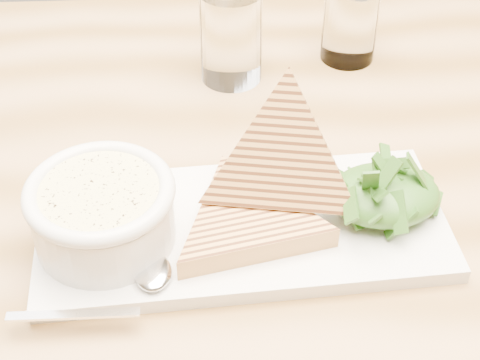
{
  "coord_description": "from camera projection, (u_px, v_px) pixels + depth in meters",
  "views": [
    {
      "loc": [
        0.01,
        -0.67,
        1.24
      ],
      "look_at": [
        0.07,
        -0.16,
        0.79
      ],
      "focal_mm": 55.0,
      "sensor_mm": 36.0,
      "label": 1
    }
  ],
  "objects": [
    {
      "name": "glass_near",
      "position": [
        231.0,
        36.0,
        0.86
      ],
      "size": [
        0.07,
        0.07,
        0.11
      ],
      "primitive_type": "cylinder",
      "color": "white",
      "rests_on": "table_top"
    },
    {
      "name": "table_top",
      "position": [
        177.0,
        212.0,
        0.75
      ],
      "size": [
        1.33,
        0.94,
        0.04
      ],
      "primitive_type": "cube",
      "rotation": [
        0.0,
        0.0,
        -0.07
      ],
      "color": "#A67C4D",
      "rests_on": "ground"
    },
    {
      "name": "spoon_handle",
      "position": [
        73.0,
        314.0,
        0.6
      ],
      "size": [
        0.11,
        0.02,
        0.0
      ],
      "primitive_type": "cube",
      "rotation": [
        0.0,
        0.0,
        -0.07
      ],
      "color": "silver",
      "rests_on": "platter"
    },
    {
      "name": "platter",
      "position": [
        243.0,
        228.0,
        0.69
      ],
      "size": [
        0.38,
        0.17,
        0.02
      ],
      "primitive_type": "cube",
      "rotation": [
        0.0,
        0.0,
        -0.0
      ],
      "color": "white",
      "rests_on": "table_top"
    },
    {
      "name": "salad_base",
      "position": [
        384.0,
        195.0,
        0.69
      ],
      "size": [
        0.11,
        0.08,
        0.04
      ],
      "primitive_type": "ellipsoid",
      "color": "#194A11",
      "rests_on": "platter"
    },
    {
      "name": "soup",
      "position": [
        99.0,
        193.0,
        0.64
      ],
      "size": [
        0.11,
        0.11,
        0.01
      ],
      "primitive_type": "cylinder",
      "color": "#E6D98C",
      "rests_on": "soup_bowl"
    },
    {
      "name": "glass_far",
      "position": [
        350.0,
        21.0,
        0.9
      ],
      "size": [
        0.07,
        0.07,
        0.1
      ],
      "primitive_type": "cylinder",
      "color": "white",
      "rests_on": "table_top"
    },
    {
      "name": "arugula_pile",
      "position": [
        385.0,
        189.0,
        0.68
      ],
      "size": [
        0.11,
        0.1,
        0.05
      ],
      "primitive_type": null,
      "color": "#3D6421",
      "rests_on": "platter"
    },
    {
      "name": "sandwich_flat",
      "position": [
        246.0,
        222.0,
        0.67
      ],
      "size": [
        0.2,
        0.2,
        0.02
      ],
      "primitive_type": null,
      "rotation": [
        0.0,
        0.0,
        0.15
      ],
      "color": "#C28A46",
      "rests_on": "platter"
    },
    {
      "name": "bowl_rim",
      "position": [
        99.0,
        191.0,
        0.63
      ],
      "size": [
        0.13,
        0.13,
        0.01
      ],
      "primitive_type": "torus",
      "color": "white",
      "rests_on": "soup_bowl"
    },
    {
      "name": "soup_bowl",
      "position": [
        103.0,
        218.0,
        0.65
      ],
      "size": [
        0.13,
        0.13,
        0.05
      ],
      "primitive_type": "cylinder",
      "color": "white",
      "rests_on": "platter"
    },
    {
      "name": "sandwich_lean",
      "position": [
        282.0,
        162.0,
        0.67
      ],
      "size": [
        0.21,
        0.2,
        0.19
      ],
      "primitive_type": null,
      "rotation": [
        1.03,
        0.0,
        -0.24
      ],
      "color": "#C28A46",
      "rests_on": "sandwich_flat"
    },
    {
      "name": "spoon_bowl",
      "position": [
        153.0,
        272.0,
        0.63
      ],
      "size": [
        0.04,
        0.05,
        0.01
      ],
      "primitive_type": "ellipsoid",
      "rotation": [
        0.0,
        0.0,
        -0.07
      ],
      "color": "silver",
      "rests_on": "platter"
    }
  ]
}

